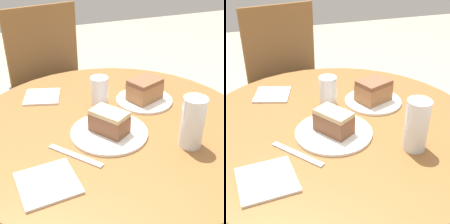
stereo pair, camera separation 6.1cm
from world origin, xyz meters
The scene contains 11 objects.
table centered at (0.00, 0.00, 0.54)m, with size 0.99×0.99×0.71m.
chair centered at (-0.01, 0.86, 0.49)m, with size 0.55×0.53×0.92m.
plate_near centered at (-0.04, -0.06, 0.72)m, with size 0.25×0.25×0.01m.
plate_far centered at (0.17, 0.09, 0.72)m, with size 0.21×0.21×0.01m.
cake_slice_near centered at (-0.04, -0.06, 0.76)m, with size 0.12×0.14×0.07m.
cake_slice_far centered at (0.17, 0.09, 0.76)m, with size 0.14×0.12×0.08m.
glass_lemonade centered at (0.17, -0.21, 0.78)m, with size 0.07×0.07×0.16m.
glass_water centered at (0.01, 0.13, 0.76)m, with size 0.07×0.07×0.11m.
napkin_stack centered at (-0.27, -0.22, 0.71)m, with size 0.16×0.16×0.01m.
fork centered at (-0.17, -0.13, 0.71)m, with size 0.13×0.16×0.00m.
napkin_side centered at (-0.18, 0.28, 0.71)m, with size 0.17×0.17×0.01m.
Camera 1 is at (-0.35, -0.84, 1.27)m, focal length 50.00 mm.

